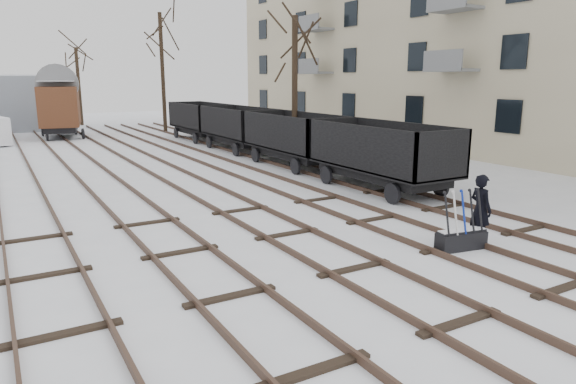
# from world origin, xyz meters

# --- Properties ---
(ground) EXTENTS (120.00, 120.00, 0.00)m
(ground) POSITION_xyz_m (0.00, 0.00, 0.00)
(ground) COLOR white
(ground) RESTS_ON ground
(tracks) EXTENTS (13.90, 52.00, 0.16)m
(tracks) POSITION_xyz_m (-0.00, 13.67, 0.07)
(tracks) COLOR black
(tracks) RESTS_ON ground
(apartment_block) EXTENTS (10.12, 45.00, 16.10)m
(apartment_block) POSITION_xyz_m (19.95, 14.00, 8.05)
(apartment_block) COLOR beige
(apartment_block) RESTS_ON ground
(shed_right) EXTENTS (7.00, 6.00, 4.50)m
(shed_right) POSITION_xyz_m (-4.00, 40.00, 2.25)
(shed_right) COLOR #969EAA
(shed_right) RESTS_ON ground
(ground_frame) EXTENTS (1.35, 0.62, 1.49)m
(ground_frame) POSITION_xyz_m (3.16, -0.20, 0.28)
(ground_frame) COLOR black
(ground_frame) RESTS_ON ground
(worker) EXTENTS (0.50, 0.70, 1.82)m
(worker) POSITION_xyz_m (3.91, -0.10, 0.91)
(worker) COLOR black
(worker) RESTS_ON ground
(freight_wagon_a) EXTENTS (2.48, 6.21, 2.53)m
(freight_wagon_a) POSITION_xyz_m (6.00, 6.27, 0.97)
(freight_wagon_a) COLOR black
(freight_wagon_a) RESTS_ON ground
(freight_wagon_b) EXTENTS (2.48, 6.21, 2.53)m
(freight_wagon_b) POSITION_xyz_m (6.00, 12.67, 0.97)
(freight_wagon_b) COLOR black
(freight_wagon_b) RESTS_ON ground
(freight_wagon_c) EXTENTS (2.48, 6.21, 2.53)m
(freight_wagon_c) POSITION_xyz_m (6.00, 19.07, 0.97)
(freight_wagon_c) COLOR black
(freight_wagon_c) RESTS_ON ground
(freight_wagon_d) EXTENTS (2.48, 6.21, 2.53)m
(freight_wagon_d) POSITION_xyz_m (6.00, 25.47, 0.97)
(freight_wagon_d) COLOR black
(freight_wagon_d) RESTS_ON ground
(box_van_wagon) EXTENTS (3.67, 5.69, 4.04)m
(box_van_wagon) POSITION_xyz_m (-2.21, 31.84, 2.35)
(box_van_wagon) COLOR black
(box_van_wagon) RESTS_ON ground
(tree_near) EXTENTS (0.30, 0.30, 7.25)m
(tree_near) POSITION_xyz_m (7.02, 14.40, 3.63)
(tree_near) COLOR black
(tree_near) RESTS_ON ground
(tree_far_left) EXTENTS (0.30, 0.30, 6.93)m
(tree_far_left) POSITION_xyz_m (0.67, 42.00, 3.47)
(tree_far_left) COLOR black
(tree_far_left) RESTS_ON ground
(tree_far_right) EXTENTS (0.30, 0.30, 9.11)m
(tree_far_right) POSITION_xyz_m (5.36, 31.66, 4.56)
(tree_far_right) COLOR black
(tree_far_right) RESTS_ON ground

